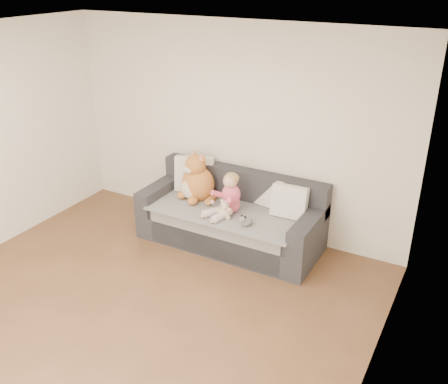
{
  "coord_description": "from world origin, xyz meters",
  "views": [
    {
      "loc": [
        2.74,
        -2.72,
        3.15
      ],
      "look_at": [
        0.22,
        1.87,
        0.75
      ],
      "focal_mm": 40.0,
      "sensor_mm": 36.0,
      "label": 1
    }
  ],
  "objects_px": {
    "plush_cat": "(197,181)",
    "sippy_cup": "(222,212)",
    "sofa": "(231,219)",
    "teddy_bear": "(225,211)",
    "toddler": "(228,196)"
  },
  "relations": [
    {
      "from": "sofa",
      "to": "teddy_bear",
      "type": "bearing_deg",
      "value": -76.98
    },
    {
      "from": "toddler",
      "to": "sippy_cup",
      "type": "relative_size",
      "value": 4.4
    },
    {
      "from": "sofa",
      "to": "plush_cat",
      "type": "relative_size",
      "value": 3.39
    },
    {
      "from": "sofa",
      "to": "toddler",
      "type": "bearing_deg",
      "value": -77.28
    },
    {
      "from": "toddler",
      "to": "teddy_bear",
      "type": "bearing_deg",
      "value": -58.4
    },
    {
      "from": "toddler",
      "to": "plush_cat",
      "type": "height_order",
      "value": "plush_cat"
    },
    {
      "from": "plush_cat",
      "to": "sippy_cup",
      "type": "bearing_deg",
      "value": -8.01
    },
    {
      "from": "plush_cat",
      "to": "sippy_cup",
      "type": "xyz_separation_m",
      "value": [
        0.52,
        -0.3,
        -0.18
      ]
    },
    {
      "from": "plush_cat",
      "to": "sippy_cup",
      "type": "distance_m",
      "value": 0.63
    },
    {
      "from": "sofa",
      "to": "sippy_cup",
      "type": "height_order",
      "value": "sofa"
    },
    {
      "from": "sofa",
      "to": "toddler",
      "type": "distance_m",
      "value": 0.4
    },
    {
      "from": "teddy_bear",
      "to": "sofa",
      "type": "bearing_deg",
      "value": 82.31
    },
    {
      "from": "sippy_cup",
      "to": "teddy_bear",
      "type": "bearing_deg",
      "value": -6.32
    },
    {
      "from": "teddy_bear",
      "to": "toddler",
      "type": "bearing_deg",
      "value": 82.59
    },
    {
      "from": "toddler",
      "to": "teddy_bear",
      "type": "height_order",
      "value": "toddler"
    }
  ]
}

